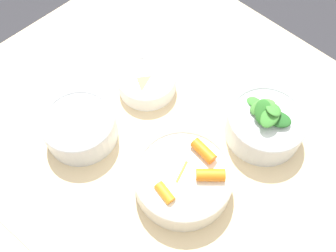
{
  "coord_description": "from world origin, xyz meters",
  "views": [
    {
      "loc": [
        -0.19,
        0.3,
        1.48
      ],
      "look_at": [
        0.09,
        0.01,
        0.81
      ],
      "focal_mm": 40.0,
      "sensor_mm": 36.0,
      "label": 1
    }
  ],
  "objects_px": {
    "bowl_carrots": "(183,178)",
    "bowl_beans_hotdog": "(80,127)",
    "bowl_greens": "(265,124)",
    "bowl_cookies": "(147,82)"
  },
  "relations": [
    {
      "from": "bowl_greens",
      "to": "bowl_cookies",
      "type": "relative_size",
      "value": 1.23
    },
    {
      "from": "bowl_carrots",
      "to": "bowl_beans_hotdog",
      "type": "height_order",
      "value": "bowl_carrots"
    },
    {
      "from": "bowl_beans_hotdog",
      "to": "bowl_cookies",
      "type": "height_order",
      "value": "bowl_beans_hotdog"
    },
    {
      "from": "bowl_carrots",
      "to": "bowl_greens",
      "type": "distance_m",
      "value": 0.21
    },
    {
      "from": "bowl_cookies",
      "to": "bowl_greens",
      "type": "bearing_deg",
      "value": -161.3
    },
    {
      "from": "bowl_greens",
      "to": "bowl_beans_hotdog",
      "type": "relative_size",
      "value": 1.07
    },
    {
      "from": "bowl_carrots",
      "to": "bowl_beans_hotdog",
      "type": "relative_size",
      "value": 1.26
    },
    {
      "from": "bowl_greens",
      "to": "bowl_beans_hotdog",
      "type": "bearing_deg",
      "value": 45.15
    },
    {
      "from": "bowl_carrots",
      "to": "bowl_beans_hotdog",
      "type": "distance_m",
      "value": 0.24
    },
    {
      "from": "bowl_carrots",
      "to": "bowl_cookies",
      "type": "relative_size",
      "value": 1.45
    }
  ]
}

